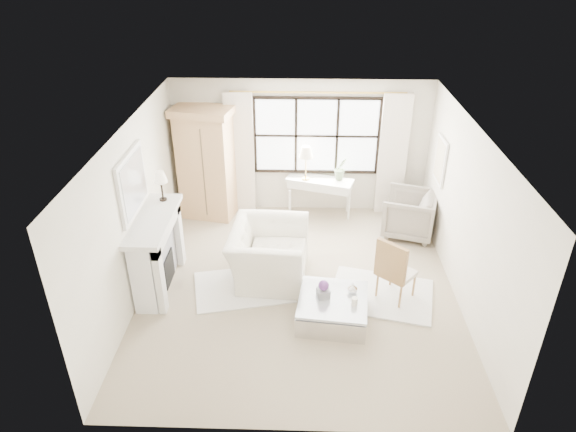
% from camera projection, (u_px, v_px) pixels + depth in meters
% --- Properties ---
extents(floor, '(5.50, 5.50, 0.00)m').
position_uv_depth(floor, '(298.00, 287.00, 8.38)').
color(floor, tan).
rests_on(floor, ground).
extents(ceiling, '(5.50, 5.50, 0.00)m').
position_uv_depth(ceiling, '(300.00, 129.00, 7.06)').
color(ceiling, white).
rests_on(ceiling, ground).
extents(wall_back, '(5.00, 0.00, 5.00)m').
position_uv_depth(wall_back, '(301.00, 147.00, 10.12)').
color(wall_back, beige).
rests_on(wall_back, ground).
extents(wall_front, '(5.00, 0.00, 5.00)m').
position_uv_depth(wall_front, '(296.00, 344.00, 5.32)').
color(wall_front, beige).
rests_on(wall_front, ground).
extents(wall_left, '(0.00, 5.50, 5.50)m').
position_uv_depth(wall_left, '(135.00, 212.00, 7.78)').
color(wall_left, silver).
rests_on(wall_left, ground).
extents(wall_right, '(0.00, 5.50, 5.50)m').
position_uv_depth(wall_right, '(467.00, 217.00, 7.65)').
color(wall_right, silver).
rests_on(wall_right, ground).
extents(window_pane, '(2.40, 0.02, 1.50)m').
position_uv_depth(window_pane, '(317.00, 136.00, 9.97)').
color(window_pane, white).
rests_on(window_pane, wall_back).
extents(window_frame, '(2.50, 0.04, 1.50)m').
position_uv_depth(window_frame, '(317.00, 136.00, 9.96)').
color(window_frame, black).
rests_on(window_frame, wall_back).
extents(curtain_rod, '(3.30, 0.04, 0.04)m').
position_uv_depth(curtain_rod, '(318.00, 92.00, 9.49)').
color(curtain_rod, '#AD893C').
rests_on(curtain_rod, wall_back).
extents(curtain_left, '(0.55, 0.10, 2.47)m').
position_uv_depth(curtain_left, '(240.00, 154.00, 10.12)').
color(curtain_left, beige).
rests_on(curtain_left, ground).
extents(curtain_right, '(0.55, 0.10, 2.47)m').
position_uv_depth(curtain_right, '(393.00, 156.00, 10.04)').
color(curtain_right, silver).
rests_on(curtain_right, ground).
extents(fireplace, '(0.58, 1.66, 1.26)m').
position_uv_depth(fireplace, '(156.00, 251.00, 8.12)').
color(fireplace, silver).
rests_on(fireplace, ground).
extents(mirror_frame, '(0.05, 1.15, 0.95)m').
position_uv_depth(mirror_frame, '(132.00, 183.00, 7.54)').
color(mirror_frame, white).
rests_on(mirror_frame, wall_left).
extents(mirror_glass, '(0.02, 1.00, 0.80)m').
position_uv_depth(mirror_glass, '(134.00, 183.00, 7.54)').
color(mirror_glass, silver).
rests_on(mirror_glass, wall_left).
extents(art_frame, '(0.04, 0.62, 0.82)m').
position_uv_depth(art_frame, '(441.00, 160.00, 9.04)').
color(art_frame, white).
rests_on(art_frame, wall_right).
extents(art_canvas, '(0.01, 0.52, 0.72)m').
position_uv_depth(art_canvas, '(439.00, 160.00, 9.04)').
color(art_canvas, beige).
rests_on(art_canvas, wall_right).
extents(mantel_lamp, '(0.22, 0.22, 0.51)m').
position_uv_depth(mantel_lamp, '(160.00, 178.00, 8.14)').
color(mantel_lamp, black).
rests_on(mantel_lamp, fireplace).
extents(armoire, '(1.23, 0.90, 2.24)m').
position_uv_depth(armoire, '(206.00, 163.00, 9.97)').
color(armoire, tan).
rests_on(armoire, floor).
extents(console_table, '(1.37, 0.81, 0.80)m').
position_uv_depth(console_table, '(319.00, 197.00, 10.31)').
color(console_table, silver).
rests_on(console_table, floor).
extents(console_lamp, '(0.28, 0.28, 0.69)m').
position_uv_depth(console_lamp, '(306.00, 153.00, 9.84)').
color(console_lamp, '#B89440').
rests_on(console_lamp, console_table).
extents(orchid_plant, '(0.32, 0.29, 0.47)m').
position_uv_depth(orchid_plant, '(341.00, 168.00, 10.00)').
color(orchid_plant, '#5F774F').
rests_on(orchid_plant, console_table).
extents(side_table, '(0.40, 0.40, 0.51)m').
position_uv_depth(side_table, '(288.00, 232.00, 9.27)').
color(side_table, white).
rests_on(side_table, floor).
extents(rug_left, '(1.75, 1.41, 0.03)m').
position_uv_depth(rug_left, '(243.00, 287.00, 8.35)').
color(rug_left, white).
rests_on(rug_left, floor).
extents(rug_right, '(1.81, 1.52, 0.03)m').
position_uv_depth(rug_right, '(381.00, 294.00, 8.18)').
color(rug_right, silver).
rests_on(rug_right, floor).
extents(club_armchair, '(1.31, 1.47, 0.90)m').
position_uv_depth(club_armchair, '(268.00, 253.00, 8.43)').
color(club_armchair, white).
rests_on(club_armchair, floor).
extents(wingback_chair, '(1.16, 1.14, 0.85)m').
position_uv_depth(wingback_chair, '(409.00, 214.00, 9.65)').
color(wingback_chair, gray).
rests_on(wingback_chair, floor).
extents(french_chair, '(0.68, 0.68, 1.08)m').
position_uv_depth(french_chair, '(395.00, 282.00, 7.98)').
color(french_chair, '#AA7C47').
rests_on(french_chair, floor).
extents(coffee_table, '(1.11, 1.11, 0.38)m').
position_uv_depth(coffee_table, '(333.00, 309.00, 7.61)').
color(coffee_table, silver).
rests_on(coffee_table, floor).
extents(planter_box, '(0.21, 0.21, 0.13)m').
position_uv_depth(planter_box, '(323.00, 293.00, 7.52)').
color(planter_box, slate).
rests_on(planter_box, coffee_table).
extents(planter_flowers, '(0.15, 0.15, 0.15)m').
position_uv_depth(planter_flowers, '(324.00, 285.00, 7.45)').
color(planter_flowers, '#65327E').
rests_on(planter_flowers, planter_box).
extents(pillar_candle, '(0.09, 0.09, 0.12)m').
position_uv_depth(pillar_candle, '(355.00, 301.00, 7.36)').
color(pillar_candle, white).
rests_on(pillar_candle, coffee_table).
extents(coffee_vase, '(0.18, 0.18, 0.16)m').
position_uv_depth(coffee_vase, '(352.00, 288.00, 7.60)').
color(coffee_vase, white).
rests_on(coffee_vase, coffee_table).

